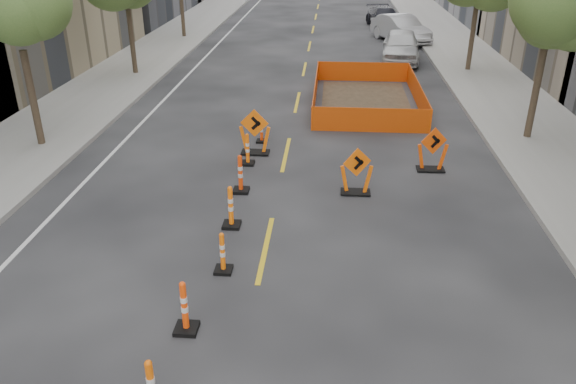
# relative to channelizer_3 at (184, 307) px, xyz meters

# --- Properties ---
(ground_plane) EXTENTS (140.00, 140.00, 0.00)m
(ground_plane) POSITION_rel_channelizer_3_xyz_m (1.16, -0.95, -0.55)
(ground_plane) COLOR black
(sidewalk_left) EXTENTS (4.00, 90.00, 0.15)m
(sidewalk_left) POSITION_rel_channelizer_3_xyz_m (-7.84, 11.05, -0.48)
(sidewalk_left) COLOR gray
(sidewalk_left) RESTS_ON ground
(sidewalk_right) EXTENTS (4.00, 90.00, 0.15)m
(sidewalk_right) POSITION_rel_channelizer_3_xyz_m (10.16, 11.05, -0.48)
(sidewalk_right) COLOR gray
(sidewalk_right) RESTS_ON ground
(tree_l_b) EXTENTS (2.80, 2.80, 5.95)m
(tree_l_b) POSITION_rel_channelizer_3_xyz_m (-7.24, 9.05, 3.97)
(tree_l_b) COLOR #382B1E
(tree_l_b) RESTS_ON ground
(tree_r_b) EXTENTS (2.80, 2.80, 5.95)m
(tree_r_b) POSITION_rel_channelizer_3_xyz_m (9.56, 11.05, 3.97)
(tree_r_b) COLOR #382B1E
(tree_r_b) RESTS_ON ground
(channelizer_3) EXTENTS (0.44, 0.44, 1.11)m
(channelizer_3) POSITION_rel_channelizer_3_xyz_m (0.00, 0.00, 0.00)
(channelizer_3) COLOR #F8440A
(channelizer_3) RESTS_ON ground
(channelizer_4) EXTENTS (0.39, 0.39, 0.98)m
(channelizer_4) POSITION_rel_channelizer_3_xyz_m (0.34, 2.03, -0.06)
(channelizer_4) COLOR orange
(channelizer_4) RESTS_ON ground
(channelizer_5) EXTENTS (0.44, 0.44, 1.13)m
(channelizer_5) POSITION_rel_channelizer_3_xyz_m (0.18, 4.05, 0.01)
(channelizer_5) COLOR #FF680A
(channelizer_5) RESTS_ON ground
(channelizer_6) EXTENTS (0.45, 0.45, 1.13)m
(channelizer_6) POSITION_rel_channelizer_3_xyz_m (0.11, 6.08, 0.01)
(channelizer_6) COLOR red
(channelizer_6) RESTS_ON ground
(channelizer_7) EXTENTS (0.41, 0.41, 1.04)m
(channelizer_7) POSITION_rel_channelizer_3_xyz_m (0.01, 8.11, -0.03)
(channelizer_7) COLOR #FF630A
(channelizer_7) RESTS_ON ground
(channelizer_8) EXTENTS (0.37, 0.37, 0.93)m
(channelizer_8) POSITION_rel_channelizer_3_xyz_m (0.21, 10.14, -0.09)
(channelizer_8) COLOR #F13C0A
(channelizer_8) RESTS_ON ground
(chevron_sign_left) EXTENTS (1.06, 0.68, 1.55)m
(chevron_sign_left) POSITION_rel_channelizer_3_xyz_m (0.13, 9.04, 0.22)
(chevron_sign_left) COLOR #EB5E09
(chevron_sign_left) RESTS_ON ground
(chevron_sign_center) EXTENTS (1.07, 0.86, 1.39)m
(chevron_sign_center) POSITION_rel_channelizer_3_xyz_m (3.37, 6.23, 0.14)
(chevron_sign_center) COLOR #F35F0A
(chevron_sign_center) RESTS_ON ground
(chevron_sign_right) EXTENTS (1.07, 0.84, 1.42)m
(chevron_sign_right) POSITION_rel_channelizer_3_xyz_m (5.75, 8.06, 0.16)
(chevron_sign_right) COLOR #E14609
(chevron_sign_right) RESTS_ON ground
(safety_fence) EXTENTS (4.32, 7.34, 0.92)m
(safety_fence) POSITION_rel_channelizer_3_xyz_m (4.08, 15.15, -0.09)
(safety_fence) COLOR #E2410B
(safety_fence) RESTS_ON ground
(parked_car_near) EXTENTS (2.47, 5.10, 1.68)m
(parked_car_near) POSITION_rel_channelizer_3_xyz_m (6.33, 23.28, 0.29)
(parked_car_near) COLOR silver
(parked_car_near) RESTS_ON ground
(parked_car_mid) EXTENTS (3.67, 5.33, 1.66)m
(parked_car_mid) POSITION_rel_channelizer_3_xyz_m (6.87, 28.87, 0.28)
(parked_car_mid) COLOR #ABABB1
(parked_car_mid) RESTS_ON ground
(parked_car_far) EXTENTS (2.72, 5.07, 1.40)m
(parked_car_far) POSITION_rel_channelizer_3_xyz_m (6.27, 34.40, 0.15)
(parked_car_far) COLOR black
(parked_car_far) RESTS_ON ground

